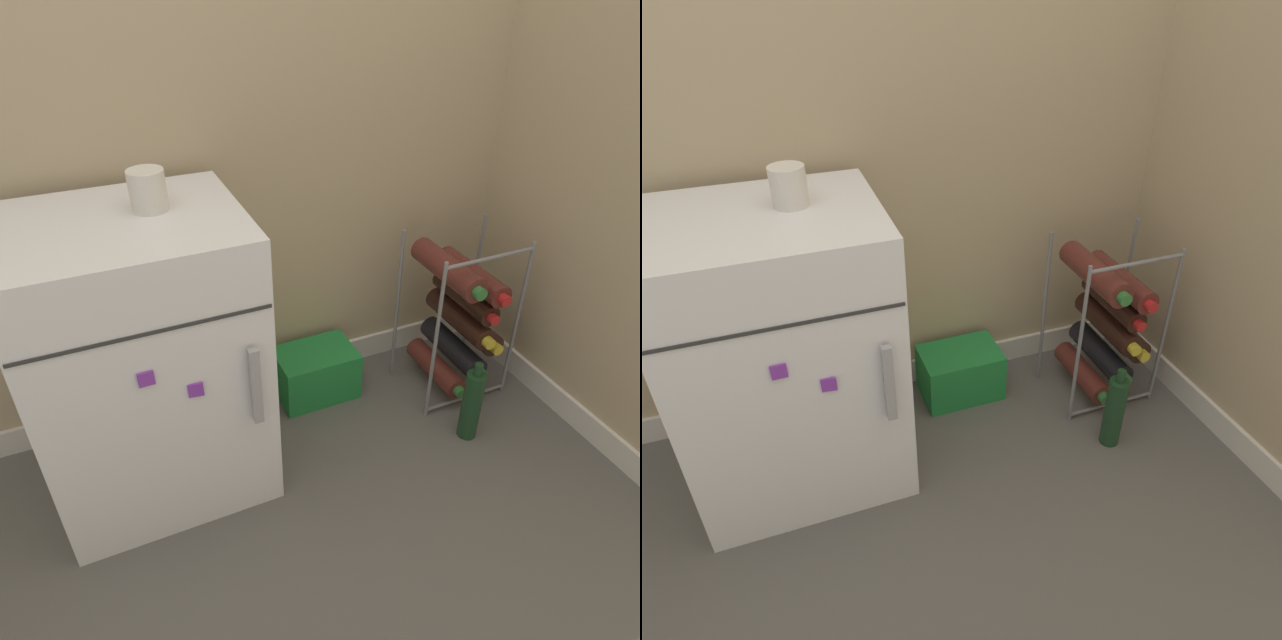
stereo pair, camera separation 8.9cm
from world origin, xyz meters
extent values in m
plane|color=#56544F|center=(0.00, 0.00, 0.00)|extent=(14.00, 14.00, 0.00)
cube|color=silver|center=(0.00, 0.59, 0.04)|extent=(7.07, 0.01, 0.09)
cube|color=white|center=(-0.23, 0.33, 0.41)|extent=(0.56, 0.47, 0.82)
cube|color=#2D2D2D|center=(-0.23, 0.09, 0.65)|extent=(0.55, 0.00, 0.01)
cube|color=#9E9EA3|center=(-0.01, 0.08, 0.45)|extent=(0.02, 0.02, 0.22)
cube|color=purple|center=(-0.25, 0.09, 0.54)|extent=(0.04, 0.01, 0.04)
cube|color=purple|center=(-0.15, 0.09, 0.47)|extent=(0.04, 0.01, 0.04)
cylinder|color=slate|center=(0.61, 0.22, 0.29)|extent=(0.01, 0.01, 0.58)
cylinder|color=slate|center=(0.93, 0.22, 0.29)|extent=(0.01, 0.01, 0.58)
cylinder|color=slate|center=(0.61, 0.45, 0.29)|extent=(0.01, 0.01, 0.58)
cylinder|color=slate|center=(0.93, 0.45, 0.29)|extent=(0.01, 0.01, 0.58)
cylinder|color=slate|center=(0.77, 0.22, 0.02)|extent=(0.32, 0.01, 0.01)
cylinder|color=slate|center=(0.77, 0.22, 0.56)|extent=(0.32, 0.01, 0.01)
cylinder|color=#56231E|center=(0.72, 0.34, 0.08)|extent=(0.08, 0.27, 0.08)
cylinder|color=#2D7033|center=(0.72, 0.19, 0.08)|extent=(0.04, 0.02, 0.04)
cylinder|color=black|center=(0.78, 0.34, 0.16)|extent=(0.08, 0.29, 0.08)
cylinder|color=#2D7033|center=(0.78, 0.18, 0.16)|extent=(0.04, 0.02, 0.04)
cylinder|color=black|center=(0.84, 0.34, 0.23)|extent=(0.08, 0.26, 0.08)
cylinder|color=gold|center=(0.84, 0.19, 0.23)|extent=(0.04, 0.02, 0.04)
cylinder|color=black|center=(0.79, 0.34, 0.28)|extent=(0.08, 0.29, 0.08)
cylinder|color=gold|center=(0.79, 0.18, 0.28)|extent=(0.04, 0.02, 0.04)
cylinder|color=black|center=(0.79, 0.34, 0.36)|extent=(0.07, 0.28, 0.07)
cylinder|color=red|center=(0.79, 0.19, 0.36)|extent=(0.03, 0.02, 0.03)
cylinder|color=#56231E|center=(0.81, 0.34, 0.43)|extent=(0.08, 0.30, 0.08)
cylinder|color=red|center=(0.81, 0.17, 0.43)|extent=(0.04, 0.02, 0.04)
cylinder|color=#56231E|center=(0.71, 0.34, 0.48)|extent=(0.08, 0.31, 0.08)
cylinder|color=#2D7033|center=(0.71, 0.17, 0.48)|extent=(0.04, 0.02, 0.04)
cube|color=#1E7F38|center=(0.32, 0.48, 0.09)|extent=(0.27, 0.18, 0.18)
cylinder|color=silver|center=(-0.15, 0.36, 0.86)|extent=(0.08, 0.08, 0.10)
cylinder|color=#19381E|center=(0.68, 0.09, 0.12)|extent=(0.06, 0.06, 0.25)
cylinder|color=#19381E|center=(0.68, 0.09, 0.27)|extent=(0.03, 0.03, 0.04)
camera|label=1|loc=(-0.29, -0.94, 1.34)|focal=32.00mm
camera|label=2|loc=(-0.21, -0.97, 1.34)|focal=32.00mm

